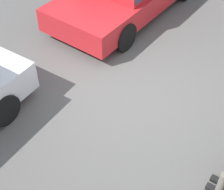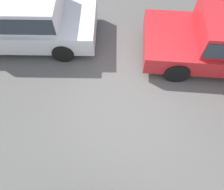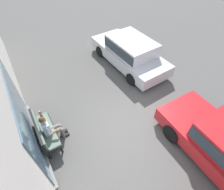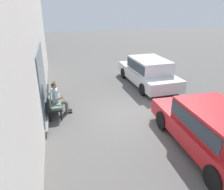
% 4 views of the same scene
% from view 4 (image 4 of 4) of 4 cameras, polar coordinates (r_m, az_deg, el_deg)
% --- Properties ---
extents(ground_plane, '(60.00, 60.00, 0.00)m').
position_cam_4_polar(ground_plane, '(8.88, 4.18, -5.40)').
color(ground_plane, '#565451').
extents(building_facade, '(18.00, 0.51, 4.61)m').
position_cam_4_polar(building_facade, '(7.68, -20.32, 7.10)').
color(building_facade, beige).
rests_on(building_facade, ground_plane).
extents(bench, '(1.60, 0.55, 1.01)m').
position_cam_4_polar(bench, '(9.17, -15.31, -1.26)').
color(bench, black).
rests_on(bench, ground_plane).
extents(person_on_phone, '(0.73, 0.74, 1.34)m').
position_cam_4_polar(person_on_phone, '(9.03, -13.98, -0.60)').
color(person_on_phone, '#6B665B').
rests_on(person_on_phone, ground_plane).
extents(parked_car_near, '(4.71, 2.07, 1.44)m').
position_cam_4_polar(parked_car_near, '(7.17, 25.08, -7.85)').
color(parked_car_near, red).
rests_on(parked_car_near, ground_plane).
extents(parked_car_mid, '(4.63, 2.08, 1.48)m').
position_cam_4_polar(parked_car_mid, '(12.15, 9.47, 6.29)').
color(parked_car_mid, silver).
rests_on(parked_car_mid, ground_plane).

